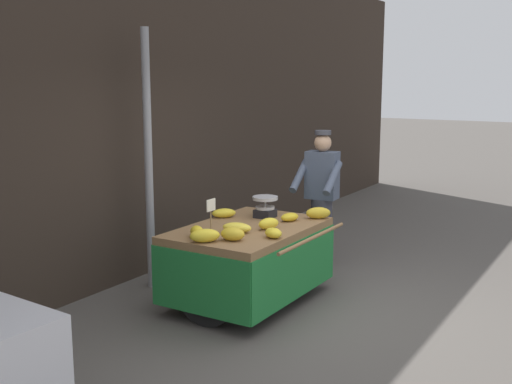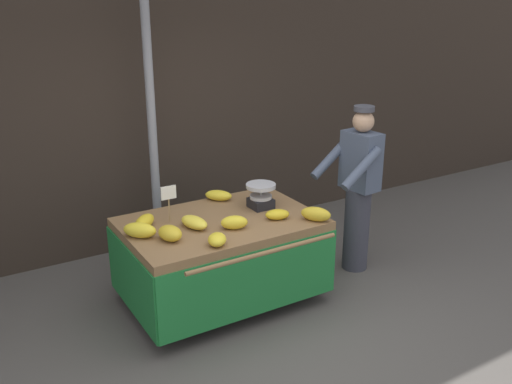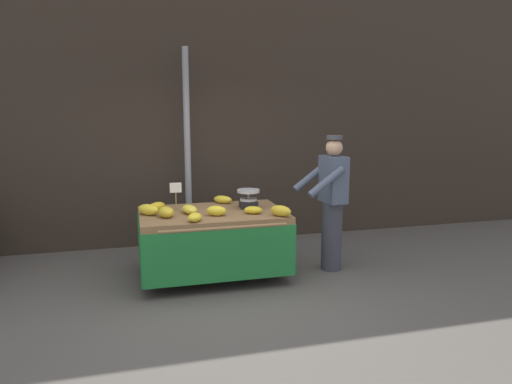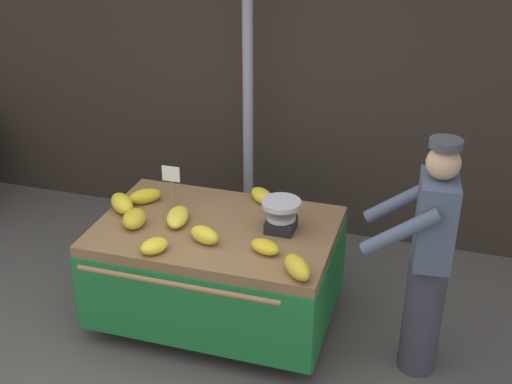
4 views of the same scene
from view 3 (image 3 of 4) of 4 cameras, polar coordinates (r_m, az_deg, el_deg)
name	(u,v)px [view 3 (image 3 of 4)]	position (r m, az deg, el deg)	size (l,w,h in m)	color
ground_plane	(229,307)	(5.06, -3.34, -13.69)	(60.00, 60.00, 0.00)	#514C47
back_wall	(192,114)	(7.21, -7.79, 9.41)	(16.00, 0.24, 3.93)	#332821
street_pole	(188,152)	(6.74, -8.30, 4.86)	(0.09, 0.09, 2.87)	gray
banana_cart	(212,229)	(5.71, -5.31, -4.45)	(1.74, 1.34, 0.82)	olive
weighing_scale	(248,199)	(5.81, -0.92, -0.83)	(0.28, 0.28, 0.24)	black
price_sign	(176,190)	(5.74, -9.71, 0.20)	(0.14, 0.01, 0.34)	#997A51
banana_bunch_0	(195,217)	(5.18, -7.44, -3.05)	(0.15, 0.20, 0.10)	yellow
banana_bunch_1	(148,210)	(5.59, -12.93, -2.09)	(0.14, 0.29, 0.13)	yellow
banana_bunch_2	(166,212)	(5.42, -10.83, -2.41)	(0.17, 0.23, 0.13)	gold
banana_bunch_3	(189,209)	(5.58, -8.07, -2.10)	(0.15, 0.30, 0.10)	yellow
banana_bunch_4	(216,211)	(5.43, -4.83, -2.29)	(0.13, 0.23, 0.12)	yellow
banana_bunch_5	(157,207)	(5.77, -11.95, -1.76)	(0.13, 0.26, 0.11)	gold
banana_bunch_6	(253,210)	(5.51, -0.34, -2.20)	(0.13, 0.22, 0.09)	gold
banana_bunch_7	(281,211)	(5.39, 3.02, -2.30)	(0.13, 0.27, 0.13)	gold
banana_bunch_8	(223,199)	(6.13, -4.05, -0.91)	(0.13, 0.27, 0.10)	yellow
vendor_person	(332,203)	(5.98, 9.16, -1.29)	(0.61, 0.55, 1.71)	#383842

